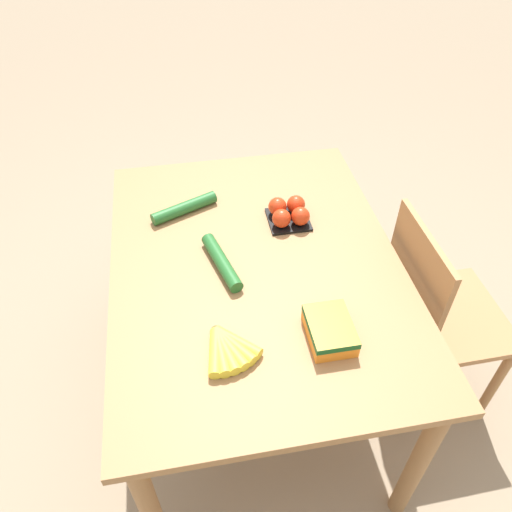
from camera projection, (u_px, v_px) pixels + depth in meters
name	position (u px, v px, depth m)	size (l,w,h in m)	color
ground_plane	(256.00, 386.00, 2.18)	(12.00, 12.00, 0.00)	gray
dining_table	(256.00, 283.00, 1.73)	(1.28, 0.95, 0.76)	#9E7044
chair	(434.00, 315.00, 1.85)	(0.42, 0.40, 0.90)	#A87547
banana_bunch	(227.00, 348.00, 1.39)	(0.17, 0.16, 0.04)	brown
tomato_pack	(289.00, 213.00, 1.79)	(0.15, 0.15, 0.08)	black
carrot_bag	(330.00, 329.00, 1.41)	(0.17, 0.12, 0.06)	orange
cucumber_near	(222.00, 262.00, 1.63)	(0.26, 0.11, 0.04)	#236028
cucumber_far	(184.00, 208.00, 1.83)	(0.14, 0.25, 0.04)	#236028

